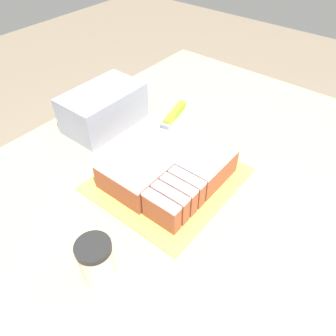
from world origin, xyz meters
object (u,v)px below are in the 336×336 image
(knife, at_px, (170,120))
(coffee_cup, at_px, (96,261))
(cake_board, at_px, (168,179))
(storage_box, at_px, (104,108))
(cake, at_px, (168,167))

(knife, height_order, coffee_cup, coffee_cup)
(cake_board, bearing_deg, storage_box, 76.65)
(coffee_cup, distance_m, storage_box, 0.58)
(knife, xyz_separation_m, coffee_cup, (-0.46, -0.17, -0.04))
(cake_board, distance_m, knife, 0.19)
(coffee_cup, bearing_deg, cake_board, 11.86)
(cake, relative_size, coffee_cup, 2.74)
(knife, bearing_deg, storage_box, -92.26)
(cake_board, bearing_deg, coffee_cup, -168.14)
(knife, height_order, storage_box, storage_box)
(cake_board, bearing_deg, cake, 42.33)
(cake_board, height_order, cake, cake)
(cake, relative_size, storage_box, 1.12)
(cake_board, xyz_separation_m, knife, (0.13, 0.10, 0.09))
(cake, bearing_deg, knife, 36.50)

